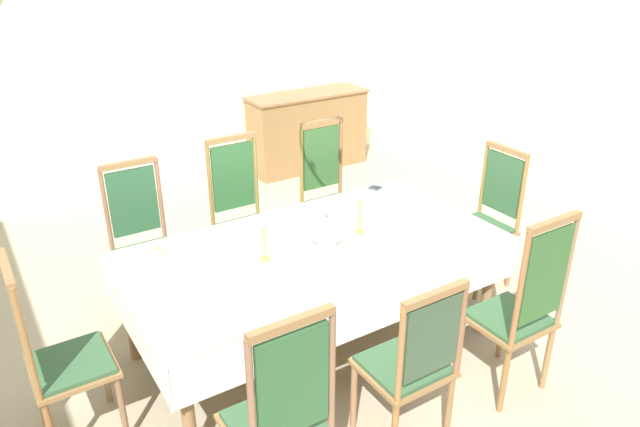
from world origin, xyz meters
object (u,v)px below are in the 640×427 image
object	(u,v)px
chair_north_b	(242,213)
chair_south_c	(521,307)
bowl_near_right	(178,244)
sideboard	(308,131)
chair_south_b	(412,362)
spoon_primary	(384,188)
candlestick_east	(360,213)
bowl_far_left	(267,221)
chair_head_east	(488,216)
candlestick_west	(264,242)
dining_table	(314,256)
chair_south_a	(281,415)
chair_north_a	(143,240)
chair_head_west	(55,354)
soup_tureen	(327,229)
chair_north_c	(329,192)
bowl_near_left	(375,190)
spoon_secondary	(160,249)

from	to	relation	value
chair_north_b	chair_south_c	xyz separation A→B (m)	(0.81, -2.05, 0.01)
bowl_near_right	sideboard	distance (m)	3.57
chair_south_b	spoon_primary	distance (m)	1.85
bowl_near_right	spoon_primary	size ratio (longest dim) A/B	0.87
candlestick_east	bowl_far_left	bearing A→B (deg)	133.96
chair_south_b	candlestick_east	size ratio (longest dim) A/B	2.96
chair_north_b	candlestick_east	bearing A→B (deg)	110.55
chair_head_east	candlestick_west	xyz separation A→B (m)	(-1.95, 0.00, 0.32)
bowl_near_right	spoon_primary	bearing A→B (deg)	2.28
chair_north_b	spoon_primary	xyz separation A→B (m)	(1.00, -0.50, 0.17)
chair_head_east	bowl_near_right	distance (m)	2.39
dining_table	chair_south_b	distance (m)	1.03
bowl_near_right	chair_south_a	bearing A→B (deg)	-92.88
chair_south_a	spoon_primary	distance (m)	2.36
chair_north_a	candlestick_west	size ratio (longest dim) A/B	3.50
chair_north_a	chair_north_b	distance (m)	0.78
chair_head_east	chair_south_c	bearing A→B (deg)	141.58
chair_north_b	bowl_near_right	xyz separation A→B (m)	(-0.71, -0.57, 0.19)
chair_head_west	candlestick_east	distance (m)	1.98
sideboard	dining_table	bearing A→B (deg)	59.51
candlestick_east	chair_north_b	bearing A→B (deg)	110.55
chair_north_b	chair_head_east	distance (m)	1.92
candlestick_east	bowl_far_left	distance (m)	0.65
chair_south_a	candlestick_east	bearing A→B (deg)	41.35
chair_north_b	soup_tureen	bearing A→B (deg)	96.98
chair_south_a	soup_tureen	xyz separation A→B (m)	(0.91, 1.03, 0.27)
chair_south_a	soup_tureen	bearing A→B (deg)	48.53
candlestick_west	bowl_near_right	xyz separation A→B (m)	(-0.39, 0.45, -0.11)
dining_table	candlestick_east	distance (m)	0.41
chair_north_a	bowl_far_left	distance (m)	0.93
candlestick_east	candlestick_west	bearing A→B (deg)	180.00
chair_head_west	chair_north_b	bearing A→B (deg)	123.24
chair_north_c	bowl_near_left	bearing A→B (deg)	98.51
candlestick_west	bowl_near_left	size ratio (longest dim) A/B	2.04
candlestick_west	bowl_near_left	world-z (taller)	candlestick_west
chair_south_a	bowl_near_right	world-z (taller)	chair_south_a
candlestick_west	chair_north_c	bearing A→B (deg)	42.17
soup_tureen	candlestick_east	size ratio (longest dim) A/B	0.69
candlestick_east	chair_south_b	bearing A→B (deg)	-110.71
dining_table	chair_north_c	distance (m)	1.29
chair_south_c	bowl_far_left	size ratio (longest dim) A/B	8.66
sideboard	candlestick_west	bearing A→B (deg)	54.74
chair_head_west	spoon_secondary	xyz separation A→B (m)	(0.75, 0.48, 0.19)
chair_south_a	chair_south_c	distance (m)	1.59
chair_head_west	bowl_near_right	xyz separation A→B (m)	(0.86, 0.45, 0.20)
chair_north_c	chair_south_b	bearing A→B (deg)	68.33
chair_north_a	spoon_secondary	distance (m)	0.58
candlestick_west	bowl_near_right	size ratio (longest dim) A/B	2.13
chair_south_b	bowl_near_left	size ratio (longest dim) A/B	6.54
chair_north_c	candlestick_west	bearing A→B (deg)	42.17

